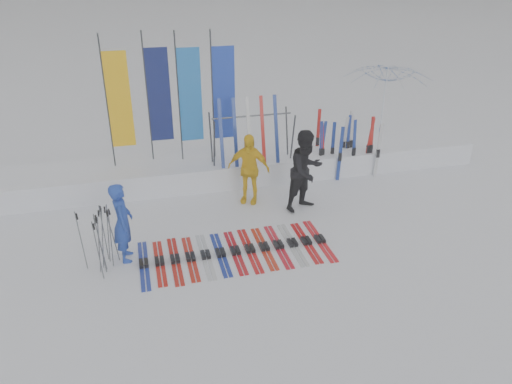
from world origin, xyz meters
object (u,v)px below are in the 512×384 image
object	(u,v)px
person_blue	(123,222)
person_yellow	(249,169)
person_black	(306,171)
ski_rack	(252,131)
ski_row	(235,251)
tent_canopy	(385,102)

from	to	relation	value
person_blue	person_yellow	xyz separation A→B (m)	(2.90, 1.79, 0.04)
person_black	ski_rack	xyz separation A→B (m)	(-0.84, 1.72, 0.43)
person_black	ski_row	distance (m)	2.64
person_yellow	ski_row	bearing A→B (deg)	-83.42
person_black	ski_rack	bearing A→B (deg)	91.83
ski_row	ski_rack	size ratio (longest dim) A/B	1.85
person_yellow	ski_rack	distance (m)	1.24
person_yellow	person_black	bearing A→B (deg)	-2.06
person_black	person_yellow	xyz separation A→B (m)	(-1.18, 0.66, -0.10)
person_yellow	ski_row	xyz separation A→B (m)	(-0.80, -2.14, -0.82)
tent_canopy	person_blue	bearing A→B (deg)	-148.23
person_blue	person_yellow	bearing A→B (deg)	-57.40
person_blue	ski_rack	bearing A→B (deg)	-47.74
tent_canopy	person_black	bearing A→B (deg)	-135.70
person_black	person_yellow	bearing A→B (deg)	126.76
person_blue	tent_canopy	xyz separation A→B (m)	(8.00, 4.96, 0.39)
person_blue	ski_row	bearing A→B (deg)	-98.34
person_black	ski_rack	world-z (taller)	person_black
person_yellow	person_blue	bearing A→B (deg)	-121.25
person_yellow	ski_row	distance (m)	2.42
person_blue	ski_rack	size ratio (longest dim) A/B	0.79
person_black	tent_canopy	distance (m)	5.48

